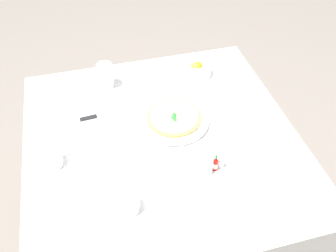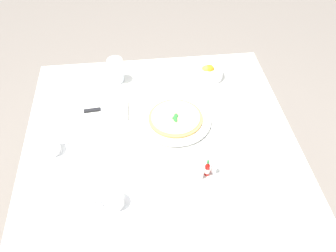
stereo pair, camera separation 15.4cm
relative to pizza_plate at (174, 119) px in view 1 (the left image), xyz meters
name	(u,v)px [view 1 (the left image)]	position (x,y,z in m)	size (l,w,h in m)	color
ground_plane	(163,226)	(-0.08, -0.08, -0.76)	(8.00, 8.00, 0.00)	slate
dining_table	(162,157)	(-0.08, -0.08, -0.14)	(1.14, 1.14, 0.75)	white
pizza_plate	(174,119)	(0.00, 0.00, 0.00)	(0.31, 0.31, 0.02)	white
pizza	(174,117)	(0.00, 0.00, 0.01)	(0.24, 0.24, 0.02)	tan
coffee_cup_center_back	(129,205)	(-0.27, -0.39, 0.02)	(0.13, 0.13, 0.07)	white
coffee_cup_left_edge	(53,160)	(-0.52, -0.12, 0.02)	(0.13, 0.13, 0.07)	white
water_glass_right_edge	(106,77)	(-0.25, 0.32, 0.04)	(0.07, 0.07, 0.12)	white
napkin_folded	(100,118)	(-0.32, 0.09, 0.00)	(0.22, 0.14, 0.02)	white
dinner_knife	(100,115)	(-0.31, 0.09, 0.01)	(0.20, 0.03, 0.01)	silver
citrus_bowl	(197,69)	(0.20, 0.31, 0.01)	(0.15, 0.15, 0.06)	white
hot_sauce_bottle	(215,164)	(0.08, -0.30, 0.02)	(0.02, 0.02, 0.08)	#B7140F
salt_shaker	(221,162)	(0.11, -0.29, 0.01)	(0.03, 0.03, 0.06)	white
pepper_shaker	(209,169)	(0.05, -0.31, 0.01)	(0.03, 0.03, 0.06)	white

